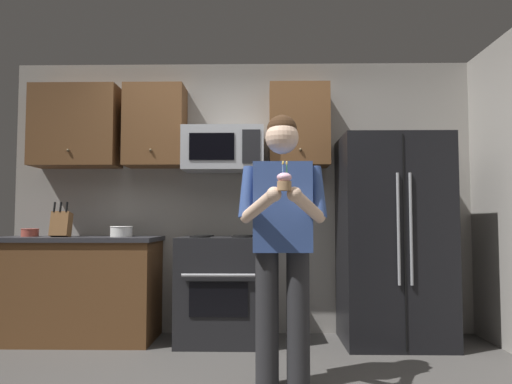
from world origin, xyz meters
TOP-DOWN VIEW (x-y plane):
  - wall_back at (0.00, 1.75)m, footprint 4.40×0.10m
  - oven_range at (-0.15, 1.36)m, footprint 0.76×0.70m
  - microwave at (-0.15, 1.48)m, footprint 0.74×0.41m
  - refrigerator at (1.35, 1.32)m, footprint 0.90×0.75m
  - cabinet_row_upper at (-0.72, 1.53)m, footprint 2.78×0.36m
  - counter_left at (-1.45, 1.38)m, footprint 1.44×0.66m
  - knife_block at (-1.59, 1.33)m, footprint 0.16×0.15m
  - bowl_large_white at (-1.07, 1.42)m, footprint 0.20×0.20m
  - bowl_small_colored at (-1.91, 1.43)m, footprint 0.16×0.16m
  - person at (0.34, 0.19)m, footprint 0.60×0.48m
  - cupcake at (0.34, -0.14)m, footprint 0.09×0.09m

SIDE VIEW (x-z plane):
  - oven_range at x=-0.15m, z-range 0.00..0.93m
  - counter_left at x=-1.45m, z-range 0.00..0.92m
  - refrigerator at x=1.35m, z-range 0.00..1.80m
  - bowl_small_colored at x=-1.91m, z-range 0.92..0.99m
  - bowl_large_white at x=-1.07m, z-range 0.92..1.02m
  - person at x=0.34m, z-range 0.11..1.88m
  - knife_block at x=-1.59m, z-range 0.87..1.19m
  - cupcake at x=0.34m, z-range 1.21..1.38m
  - wall_back at x=0.00m, z-range 0.00..2.60m
  - microwave at x=-0.15m, z-range 1.52..1.92m
  - cabinet_row_upper at x=-0.72m, z-range 1.57..2.33m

